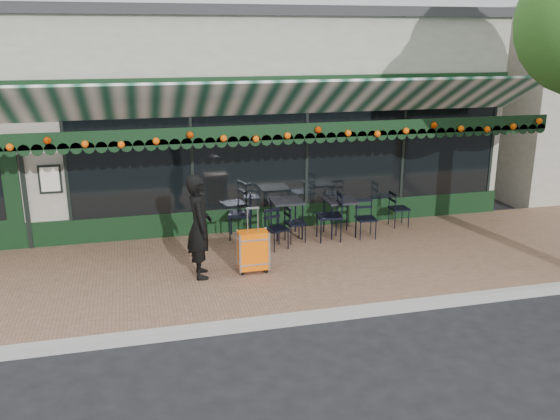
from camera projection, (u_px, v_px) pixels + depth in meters
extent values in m
plane|color=black|center=(292.00, 321.00, 8.89)|extent=(80.00, 80.00, 0.00)
cube|color=brown|center=(263.00, 268.00, 10.73)|extent=(18.00, 4.00, 0.15)
cube|color=#9E9E99|center=(293.00, 319.00, 8.79)|extent=(18.00, 0.16, 0.15)
cube|color=gray|center=(213.00, 109.00, 15.69)|extent=(12.00, 8.00, 4.50)
cube|color=black|center=(297.00, 158.00, 12.40)|extent=(9.20, 0.04, 2.00)
cube|color=silver|center=(50.00, 179.00, 11.25)|extent=(0.42, 0.04, 0.55)
cube|color=black|center=(255.00, 133.00, 10.53)|extent=(12.00, 0.03, 0.28)
cylinder|color=orange|center=(256.00, 134.00, 10.48)|extent=(11.60, 0.12, 0.12)
imported|color=black|center=(199.00, 226.00, 9.95)|extent=(0.43, 0.66, 1.79)
cube|color=#F76007|center=(253.00, 250.00, 10.25)|extent=(0.51, 0.28, 0.68)
cube|color=black|center=(253.00, 270.00, 10.35)|extent=(0.51, 0.28, 0.07)
cube|color=silver|center=(253.00, 220.00, 10.09)|extent=(0.23, 0.03, 0.42)
cube|color=black|center=(340.00, 201.00, 12.08)|extent=(0.62, 0.62, 0.04)
cylinder|color=black|center=(332.00, 223.00, 11.89)|extent=(0.03, 0.03, 0.72)
cylinder|color=black|center=(356.00, 221.00, 12.01)|extent=(0.03, 0.03, 0.72)
cylinder|color=black|center=(324.00, 216.00, 12.37)|extent=(0.03, 0.03, 0.72)
cylinder|color=black|center=(347.00, 214.00, 12.49)|extent=(0.03, 0.03, 0.72)
cube|color=black|center=(287.00, 201.00, 11.99)|extent=(0.63, 0.63, 0.04)
cylinder|color=black|center=(277.00, 224.00, 11.79)|extent=(0.03, 0.03, 0.73)
cylinder|color=black|center=(302.00, 222.00, 11.91)|extent=(0.03, 0.03, 0.73)
cylinder|color=black|center=(271.00, 217.00, 12.28)|extent=(0.03, 0.03, 0.73)
cylinder|color=black|center=(295.00, 215.00, 12.40)|extent=(0.03, 0.03, 0.73)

